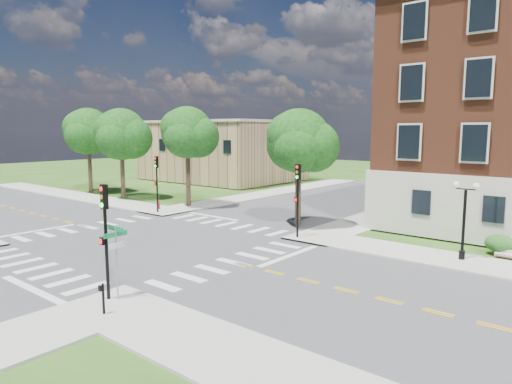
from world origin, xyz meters
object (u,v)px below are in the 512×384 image
Objects in this scene: traffic_signal_se at (105,227)px; fire_hydrant at (159,205)px; push_button_post at (103,297)px; traffic_signal_ne at (298,191)px; traffic_signal_nw at (157,177)px; twin_lamp_west at (464,216)px; street_sign_pole at (116,248)px.

traffic_signal_se reaches higher than fire_hydrant.
push_button_post is 1.60× the size of fire_hydrant.
traffic_signal_ne is at bearing -4.39° from fire_hydrant.
traffic_signal_nw is 4.00× the size of push_button_post.
traffic_signal_ne is at bearing -172.14° from twin_lamp_west.
traffic_signal_se reaches higher than push_button_post.
traffic_signal_ne is 1.55× the size of street_sign_pole.
push_button_post is at bearing -84.72° from traffic_signal_ne.
push_button_post is (0.90, -1.26, -1.51)m from street_sign_pole.
twin_lamp_west is (24.31, 1.30, -0.66)m from traffic_signal_nw.
push_button_post is (-8.46, -16.56, -1.73)m from twin_lamp_west.
street_sign_pole is at bearing 37.06° from traffic_signal_se.
traffic_signal_se is 18.34m from twin_lamp_west.
traffic_signal_nw is 20.49m from street_sign_pole.
traffic_signal_ne is 15.45m from push_button_post.
twin_lamp_west is at bearing 0.34° from fire_hydrant.
push_button_post is (1.40, -15.20, -2.39)m from traffic_signal_ne.
push_button_post is (1.24, -1.01, -2.39)m from traffic_signal_se.
twin_lamp_west is 1.36× the size of street_sign_pole.
fire_hydrant is at bearing 137.00° from street_sign_pole.
twin_lamp_west is at bearing 58.04° from traffic_signal_se.
traffic_signal_se is 1.13× the size of twin_lamp_west.
traffic_signal_nw is 22.13m from push_button_post.
traffic_signal_se and traffic_signal_nw have the same top height.
twin_lamp_west is 25.70m from fire_hydrant.
traffic_signal_nw is (-14.61, 14.25, 0.00)m from traffic_signal_se.
traffic_signal_se is at bearing -121.96° from twin_lamp_west.
twin_lamp_west reaches higher than fire_hydrant.
traffic_signal_se is 0.97m from street_sign_pole.
street_sign_pole is 22.29m from fire_hydrant.
traffic_signal_nw is at bearing -176.93° from twin_lamp_west.
traffic_signal_se and traffic_signal_ne have the same top height.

